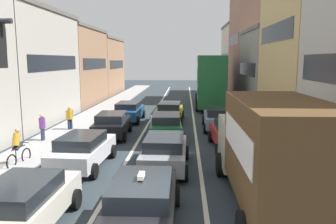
% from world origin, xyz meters
% --- Properties ---
extents(sidewalk_left, '(2.60, 64.00, 0.14)m').
position_xyz_m(sidewalk_left, '(-6.70, 20.00, 0.07)').
color(sidewalk_left, '#9D9D9D').
rests_on(sidewalk_left, ground).
extents(lane_stripe_left, '(0.16, 60.00, 0.01)m').
position_xyz_m(lane_stripe_left, '(-1.70, 20.00, 0.01)').
color(lane_stripe_left, silver).
rests_on(lane_stripe_left, ground).
extents(lane_stripe_right, '(0.16, 60.00, 0.01)m').
position_xyz_m(lane_stripe_right, '(1.70, 20.00, 0.01)').
color(lane_stripe_right, silver).
rests_on(lane_stripe_right, ground).
extents(building_row_left, '(7.20, 43.90, 10.83)m').
position_xyz_m(building_row_left, '(-12.00, 20.47, 4.47)').
color(building_row_left, '#B2ADA3').
rests_on(building_row_left, ground).
extents(building_row_right, '(7.20, 43.90, 12.84)m').
position_xyz_m(building_row_right, '(9.90, 22.61, 5.18)').
color(building_row_right, beige).
rests_on(building_row_right, ground).
extents(removalist_box_truck, '(2.75, 7.72, 3.58)m').
position_xyz_m(removalist_box_truck, '(3.70, 2.56, 1.97)').
color(removalist_box_truck, '#B7B29E').
rests_on(removalist_box_truck, ground).
extents(taxi_centre_lane_front, '(2.09, 4.32, 1.66)m').
position_xyz_m(taxi_centre_lane_front, '(-0.14, 1.06, 0.80)').
color(taxi_centre_lane_front, black).
rests_on(taxi_centre_lane_front, ground).
extents(sedan_left_lane_front, '(2.10, 4.32, 1.49)m').
position_xyz_m(sedan_left_lane_front, '(-3.35, 0.70, 0.80)').
color(sedan_left_lane_front, beige).
rests_on(sedan_left_lane_front, ground).
extents(sedan_centre_lane_second, '(2.11, 4.32, 1.49)m').
position_xyz_m(sedan_centre_lane_second, '(0.16, 6.24, 0.80)').
color(sedan_centre_lane_second, gray).
rests_on(sedan_centre_lane_second, ground).
extents(wagon_left_lane_second, '(2.21, 4.37, 1.49)m').
position_xyz_m(wagon_left_lane_second, '(-3.43, 6.32, 0.80)').
color(wagon_left_lane_second, silver).
rests_on(wagon_left_lane_second, ground).
extents(hatchback_centre_lane_third, '(2.28, 4.40, 1.49)m').
position_xyz_m(hatchback_centre_lane_third, '(-0.13, 12.02, 0.80)').
color(hatchback_centre_lane_third, '#19592D').
rests_on(hatchback_centre_lane_third, ground).
extents(sedan_left_lane_third, '(2.23, 4.38, 1.49)m').
position_xyz_m(sedan_left_lane_third, '(-3.46, 12.22, 0.80)').
color(sedan_left_lane_third, black).
rests_on(sedan_left_lane_third, ground).
extents(coupe_centre_lane_fourth, '(2.17, 4.35, 1.49)m').
position_xyz_m(coupe_centre_lane_fourth, '(-0.16, 17.42, 0.80)').
color(coupe_centre_lane_fourth, '#B29319').
rests_on(coupe_centre_lane_fourth, ground).
extents(sedan_left_lane_fourth, '(2.12, 4.33, 1.49)m').
position_xyz_m(sedan_left_lane_fourth, '(-3.31, 17.40, 0.80)').
color(sedan_left_lane_fourth, '#194C8C').
rests_on(sedan_left_lane_fourth, ground).
extents(sedan_right_lane_behind_truck, '(2.28, 4.40, 1.49)m').
position_xyz_m(sedan_right_lane_behind_truck, '(3.50, 9.71, 0.80)').
color(sedan_right_lane_behind_truck, '#A51E1E').
rests_on(sedan_right_lane_behind_truck, ground).
extents(wagon_right_lane_far, '(2.14, 4.34, 1.49)m').
position_xyz_m(wagon_right_lane_far, '(3.27, 14.79, 0.80)').
color(wagon_right_lane_far, '#759EB7').
rests_on(wagon_right_lane_far, ground).
extents(bus_mid_queue_primary, '(3.00, 10.56, 5.06)m').
position_xyz_m(bus_mid_queue_primary, '(3.46, 25.73, 2.83)').
color(bus_mid_queue_primary, '#1E6033').
rests_on(bus_mid_queue_primary, ground).
extents(cyclist_on_sidewalk, '(0.50, 1.72, 1.72)m').
position_xyz_m(cyclist_on_sidewalk, '(-6.36, 6.28, 0.85)').
color(cyclist_on_sidewalk, black).
rests_on(cyclist_on_sidewalk, ground).
extents(pedestrian_near_kerb, '(0.38, 0.44, 1.66)m').
position_xyz_m(pedestrian_near_kerb, '(-6.58, 13.60, 0.95)').
color(pedestrian_near_kerb, '#262D47').
rests_on(pedestrian_near_kerb, ground).
extents(pedestrian_mid_sidewalk, '(0.34, 0.54, 1.66)m').
position_xyz_m(pedestrian_mid_sidewalk, '(-7.10, 10.55, 0.95)').
color(pedestrian_mid_sidewalk, '#262D47').
rests_on(pedestrian_mid_sidewalk, ground).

